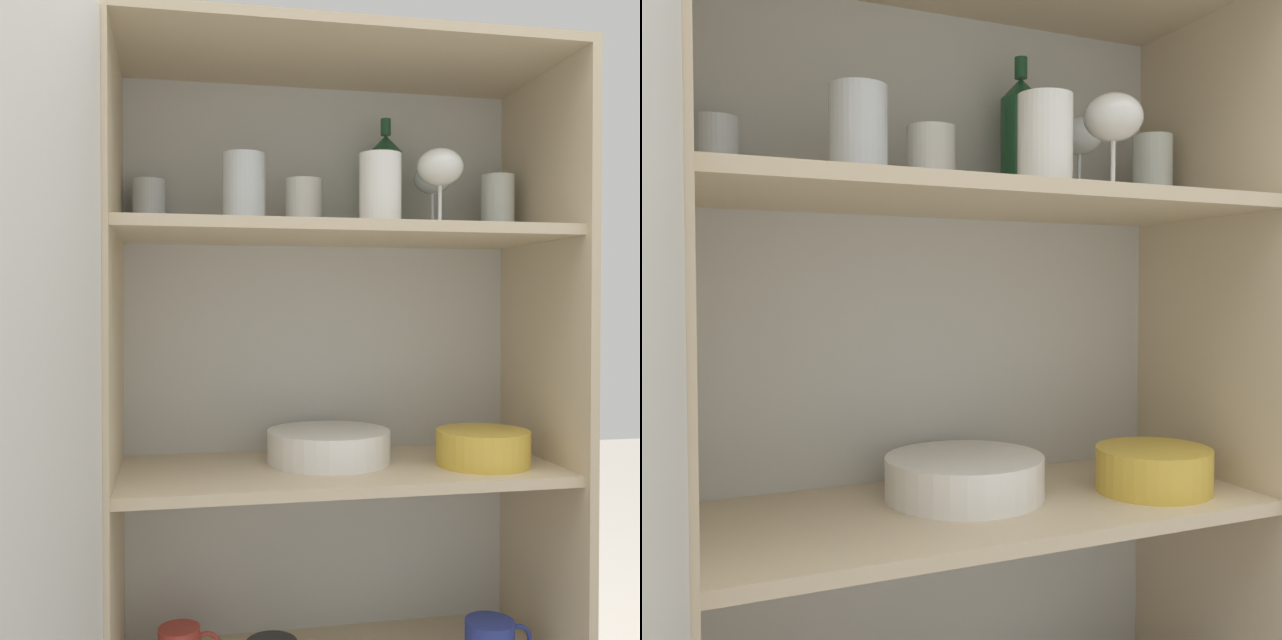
{
  "view_description": "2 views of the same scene",
  "coord_description": "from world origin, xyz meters",
  "views": [
    {
      "loc": [
        -0.31,
        -1.22,
        1.03
      ],
      "look_at": [
        -0.04,
        0.19,
        1.0
      ],
      "focal_mm": 42.0,
      "sensor_mm": 36.0,
      "label": 1
    },
    {
      "loc": [
        -0.47,
        -0.81,
        1.04
      ],
      "look_at": [
        -0.04,
        0.17,
        1.0
      ],
      "focal_mm": 42.0,
      "sensor_mm": 36.0,
      "label": 2
    }
  ],
  "objects": [
    {
      "name": "shelf_board_middle",
      "position": [
        0.0,
        0.18,
        0.72
      ],
      "size": [
        0.82,
        0.35,
        0.02
      ],
      "primitive_type": "cube",
      "color": "beige"
    },
    {
      "name": "tumbler_glass_4",
      "position": [
        0.06,
        0.1,
        1.24
      ],
      "size": [
        0.08,
        0.08,
        0.13
      ],
      "color": "white",
      "rests_on": "shelf_board_upper"
    },
    {
      "name": "mixing_bowl_large",
      "position": [
        0.27,
        0.13,
        0.76
      ],
      "size": [
        0.18,
        0.18,
        0.07
      ],
      "color": "gold",
      "rests_on": "shelf_board_middle"
    },
    {
      "name": "cupboard_back_panel",
      "position": [
        0.0,
        0.36,
        0.75
      ],
      "size": [
        0.86,
        0.02,
        1.5
      ],
      "primitive_type": "cube",
      "color": "silver",
      "rests_on": "ground_plane"
    },
    {
      "name": "shelf_board_upper",
      "position": [
        0.0,
        0.18,
        1.17
      ],
      "size": [
        0.82,
        0.35,
        0.02
      ],
      "primitive_type": "cube",
      "color": "beige"
    },
    {
      "name": "tumbler_glass_0",
      "position": [
        -0.06,
        0.23,
        1.23
      ],
      "size": [
        0.07,
        0.07,
        0.1
      ],
      "color": "white",
      "rests_on": "shelf_board_upper"
    },
    {
      "name": "wine_glass_1",
      "position": [
        0.17,
        0.11,
        1.28
      ],
      "size": [
        0.09,
        0.09,
        0.15
      ],
      "color": "white",
      "rests_on": "shelf_board_upper"
    },
    {
      "name": "wine_glass_0",
      "position": [
        0.21,
        0.26,
        1.29
      ],
      "size": [
        0.08,
        0.08,
        0.15
      ],
      "color": "white",
      "rests_on": "shelf_board_upper"
    },
    {
      "name": "cupboard_side_right",
      "position": [
        0.42,
        0.18,
        0.75
      ],
      "size": [
        0.02,
        0.39,
        1.5
      ],
      "primitive_type": "cube",
      "color": "#CCB793",
      "rests_on": "ground_plane"
    },
    {
      "name": "tumbler_glass_1",
      "position": [
        -0.18,
        0.2,
        1.25
      ],
      "size": [
        0.08,
        0.08,
        0.14
      ],
      "color": "white",
      "rests_on": "shelf_board_upper"
    },
    {
      "name": "wine_bottle",
      "position": [
        0.13,
        0.3,
        1.29
      ],
      "size": [
        0.07,
        0.07,
        0.24
      ],
      "color": "#194728",
      "rests_on": "shelf_board_upper"
    },
    {
      "name": "plate_stack_white",
      "position": [
        -0.01,
        0.21,
        0.76
      ],
      "size": [
        0.24,
        0.24,
        0.06
      ],
      "color": "white",
      "rests_on": "shelf_board_middle"
    },
    {
      "name": "cupboard_side_left",
      "position": [
        -0.42,
        0.18,
        0.75
      ],
      "size": [
        0.02,
        0.39,
        1.5
      ],
      "primitive_type": "cube",
      "color": "#CCB793",
      "rests_on": "ground_plane"
    },
    {
      "name": "tumbler_glass_2",
      "position": [
        0.35,
        0.24,
        1.24
      ],
      "size": [
        0.07,
        0.07,
        0.12
      ],
      "color": "white",
      "rests_on": "shelf_board_upper"
    },
    {
      "name": "tumbler_glass_3",
      "position": [
        -0.36,
        0.3,
        1.23
      ],
      "size": [
        0.07,
        0.07,
        0.1
      ],
      "color": "white",
      "rests_on": "shelf_board_upper"
    }
  ]
}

